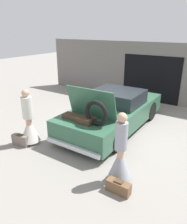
% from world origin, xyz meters
% --- Properties ---
extents(ground_plane, '(40.00, 40.00, 0.00)m').
position_xyz_m(ground_plane, '(0.00, 0.00, 0.00)').
color(ground_plane, gray).
extents(garage_wall_back, '(12.00, 0.14, 2.80)m').
position_xyz_m(garage_wall_back, '(0.00, 3.75, 1.39)').
color(garage_wall_back, slate).
rests_on(garage_wall_back, ground_plane).
extents(car, '(1.98, 4.71, 1.78)m').
position_xyz_m(car, '(0.00, 0.00, 0.60)').
color(car, '#336047').
rests_on(car, ground_plane).
extents(person_left, '(0.60, 0.60, 1.74)m').
position_xyz_m(person_left, '(-1.57, -2.47, 0.62)').
color(person_left, tan).
rests_on(person_left, ground_plane).
extents(person_right, '(0.54, 0.54, 1.71)m').
position_xyz_m(person_right, '(1.57, -2.52, 0.62)').
color(person_right, tan).
rests_on(person_right, ground_plane).
extents(suitcase_beside_left_person, '(0.56, 0.28, 0.37)m').
position_xyz_m(suitcase_beside_left_person, '(-1.71, -2.74, 0.17)').
color(suitcase_beside_left_person, '#75665B').
rests_on(suitcase_beside_left_person, ground_plane).
extents(suitcase_beside_right_person, '(0.55, 0.21, 0.31)m').
position_xyz_m(suitcase_beside_right_person, '(1.76, -2.93, 0.14)').
color(suitcase_beside_right_person, brown).
rests_on(suitcase_beside_right_person, ground_plane).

